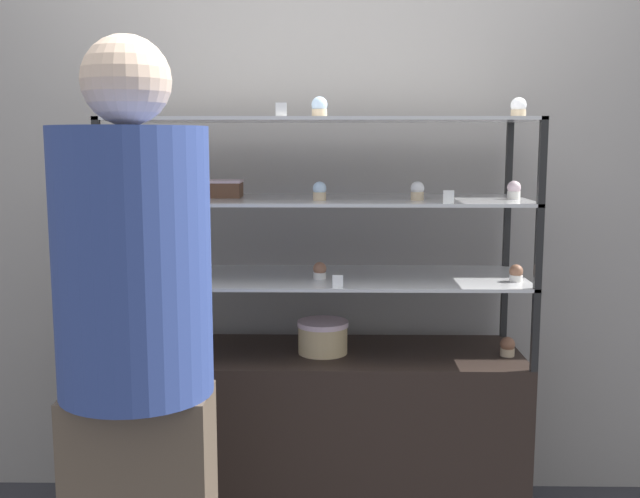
{
  "coord_description": "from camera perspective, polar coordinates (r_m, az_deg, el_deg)",
  "views": [
    {
      "loc": [
        0.04,
        -2.71,
        1.49
      ],
      "look_at": [
        0.0,
        0.0,
        1.09
      ],
      "focal_mm": 42.0,
      "sensor_mm": 36.0,
      "label": 1
    }
  ],
  "objects": [
    {
      "name": "customer_figure",
      "position": [
        2.07,
        -13.85,
        -7.33
      ],
      "size": [
        0.41,
        0.41,
        1.75
      ],
      "color": "brown",
      "rests_on": "ground_plane"
    },
    {
      "name": "cupcake_2",
      "position": [
        2.78,
        -14.21,
        -1.6
      ],
      "size": [
        0.05,
        0.05,
        0.06
      ],
      "color": "white",
      "rests_on": "display_riser_lower"
    },
    {
      "name": "price_tag_3",
      "position": [
        2.49,
        -2.99,
        10.58
      ],
      "size": [
        0.04,
        0.0,
        0.04
      ],
      "color": "white",
      "rests_on": "display_riser_upper"
    },
    {
      "name": "back_wall",
      "position": [
        3.1,
        0.11,
        4.85
      ],
      "size": [
        8.0,
        0.05,
        2.6
      ],
      "color": "gray",
      "rests_on": "ground_plane"
    },
    {
      "name": "display_base",
      "position": [
        2.94,
        0.0,
        -14.42
      ],
      "size": [
        1.49,
        0.49,
        0.7
      ],
      "color": "black",
      "rests_on": "ground_plane"
    },
    {
      "name": "cupcake_8",
      "position": [
        2.75,
        14.56,
        4.36
      ],
      "size": [
        0.05,
        0.05,
        0.07
      ],
      "color": "white",
      "rests_on": "display_riser_middle"
    },
    {
      "name": "cupcake_11",
      "position": [
        2.72,
        14.89,
        10.36
      ],
      "size": [
        0.05,
        0.05,
        0.07
      ],
      "color": "#CCB28C",
      "rests_on": "display_riser_upper"
    },
    {
      "name": "sheet_cake_frosted",
      "position": [
        2.8,
        -8.58,
        4.59
      ],
      "size": [
        0.26,
        0.13,
        0.06
      ],
      "color": "brown",
      "rests_on": "display_riser_middle"
    },
    {
      "name": "cupcake_1",
      "position": [
        2.84,
        14.1,
        -7.24
      ],
      "size": [
        0.05,
        0.05,
        0.07
      ],
      "color": "#CCB28C",
      "rests_on": "display_base"
    },
    {
      "name": "display_riser_upper",
      "position": [
        2.71,
        0.0,
        9.61
      ],
      "size": [
        1.49,
        0.49,
        0.29
      ],
      "color": "black",
      "rests_on": "display_riser_middle"
    },
    {
      "name": "display_riser_lower",
      "position": [
        2.76,
        0.0,
        -2.39
      ],
      "size": [
        1.49,
        0.49,
        0.29
      ],
      "color": "black",
      "rests_on": "display_base"
    },
    {
      "name": "layer_cake_centerpiece",
      "position": [
        2.78,
        0.22,
        -6.71
      ],
      "size": [
        0.19,
        0.19,
        0.12
      ],
      "color": "#DBBC84",
      "rests_on": "display_base"
    },
    {
      "name": "cupcake_7",
      "position": [
        2.65,
        7.43,
        4.41
      ],
      "size": [
        0.05,
        0.05,
        0.07
      ],
      "color": "#CCB28C",
      "rests_on": "display_riser_middle"
    },
    {
      "name": "price_tag_2",
      "position": [
        2.52,
        9.77,
        3.93
      ],
      "size": [
        0.04,
        0.0,
        0.04
      ],
      "color": "white",
      "rests_on": "display_riser_middle"
    },
    {
      "name": "cupcake_0",
      "position": [
        2.8,
        -14.29,
        -7.45
      ],
      "size": [
        0.05,
        0.05,
        0.07
      ],
      "color": "#CCB28C",
      "rests_on": "display_base"
    },
    {
      "name": "cupcake_5",
      "position": [
        2.73,
        -15.0,
        4.31
      ],
      "size": [
        0.05,
        0.05,
        0.07
      ],
      "color": "white",
      "rests_on": "display_riser_middle"
    },
    {
      "name": "cupcake_10",
      "position": [
        2.58,
        -0.08,
        10.75
      ],
      "size": [
        0.05,
        0.05,
        0.07
      ],
      "color": "#CCB28C",
      "rests_on": "display_riser_upper"
    },
    {
      "name": "cupcake_6",
      "position": [
        2.62,
        -0.03,
        4.43
      ],
      "size": [
        0.05,
        0.05,
        0.07
      ],
      "color": "#CCB28C",
      "rests_on": "display_riser_middle"
    },
    {
      "name": "price_tag_0",
      "position": [
        2.64,
        -9.03,
        -8.56
      ],
      "size": [
        0.04,
        0.0,
        0.04
      ],
      "color": "white",
      "rests_on": "display_base"
    },
    {
      "name": "display_riser_middle",
      "position": [
        2.72,
        0.0,
        3.56
      ],
      "size": [
        1.49,
        0.49,
        0.29
      ],
      "color": "black",
      "rests_on": "display_riser_lower"
    },
    {
      "name": "cupcake_4",
      "position": [
        2.73,
        14.71,
        -1.81
      ],
      "size": [
        0.05,
        0.05,
        0.06
      ],
      "color": "white",
      "rests_on": "display_riser_lower"
    },
    {
      "name": "price_tag_1",
      "position": [
        2.53,
        1.37,
        -2.49
      ],
      "size": [
        0.04,
        0.0,
        0.04
      ],
      "color": "white",
      "rests_on": "display_riser_lower"
    },
    {
      "name": "cupcake_3",
      "position": [
        2.69,
        -0.06,
        -1.67
      ],
      "size": [
        0.05,
        0.05,
        0.06
      ],
      "color": "white",
      "rests_on": "display_riser_lower"
    },
    {
      "name": "cupcake_9",
      "position": [
        2.76,
        -14.5,
        10.33
      ],
      "size": [
        0.05,
        0.05,
        0.07
      ],
      "color": "white",
      "rests_on": "display_riser_upper"
    }
  ]
}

